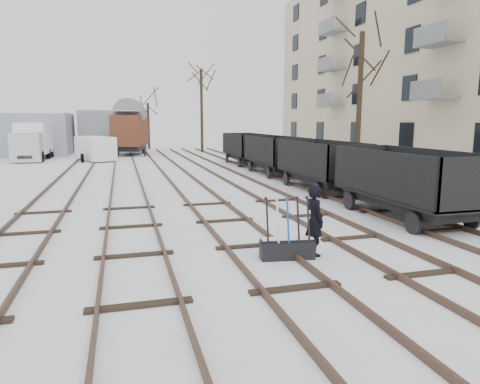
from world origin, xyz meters
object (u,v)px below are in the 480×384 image
object	(u,v)px
worker	(315,220)
panel_van	(95,148)
ground_frame	(287,247)
box_van_wagon	(130,130)
freight_wagon_a	(405,193)
lorry	(33,141)

from	to	relation	value
worker	panel_van	bearing A→B (deg)	9.59
ground_frame	box_van_wagon	xyz separation A→B (m)	(-2.83, 34.16, 2.18)
worker	panel_van	size ratio (longest dim) A/B	0.35
freight_wagon_a	lorry	size ratio (longest dim) A/B	0.82
box_van_wagon	lorry	distance (m)	8.91
ground_frame	freight_wagon_a	distance (m)	6.23
ground_frame	panel_van	bearing A→B (deg)	109.52
freight_wagon_a	panel_van	bearing A→B (deg)	113.94
box_van_wagon	lorry	bearing A→B (deg)	-143.96
box_van_wagon	ground_frame	bearing A→B (deg)	-72.85
ground_frame	box_van_wagon	distance (m)	34.35
worker	panel_van	world-z (taller)	panel_van
freight_wagon_a	lorry	distance (m)	32.15
box_van_wagon	panel_van	bearing A→B (deg)	-105.30
lorry	panel_van	bearing A→B (deg)	-22.29
worker	freight_wagon_a	size ratio (longest dim) A/B	0.31
worker	box_van_wagon	distance (m)	34.28
lorry	freight_wagon_a	bearing A→B (deg)	-58.24
freight_wagon_a	box_van_wagon	xyz separation A→B (m)	(-8.27, 31.20, 1.57)
lorry	panel_van	distance (m)	5.59
ground_frame	lorry	bearing A→B (deg)	117.57
ground_frame	box_van_wagon	world-z (taller)	box_van_wagon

